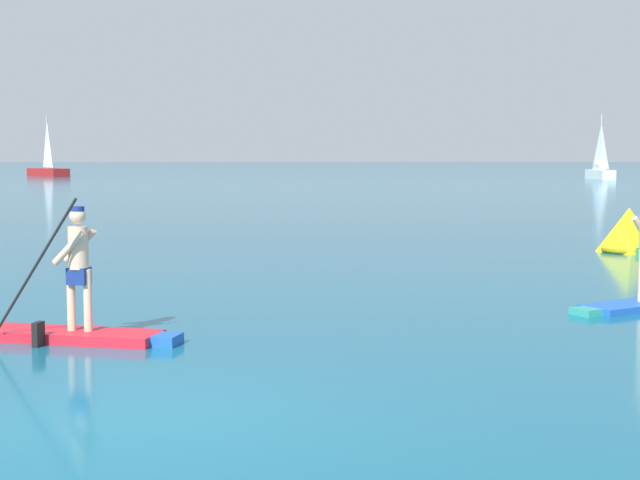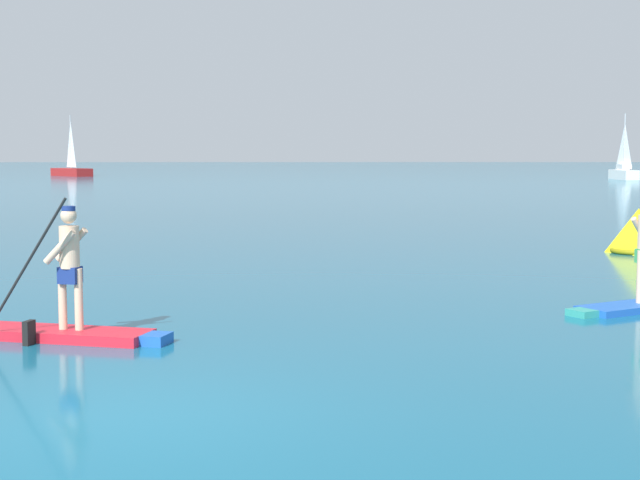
% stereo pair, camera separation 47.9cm
% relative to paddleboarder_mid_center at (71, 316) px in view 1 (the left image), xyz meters
% --- Properties ---
extents(ground, '(440.00, 440.00, 0.00)m').
position_rel_paddleboarder_mid_center_xyz_m(ground, '(1.37, -3.80, -0.33)').
color(ground, '#145B7A').
extents(paddleboarder_mid_center, '(3.03, 1.31, 1.91)m').
position_rel_paddleboarder_mid_center_xyz_m(paddleboarder_mid_center, '(0.00, 0.00, 0.00)').
color(paddleboarder_mid_center, red).
rests_on(paddleboarder_mid_center, ground).
extents(race_marker_buoy, '(1.35, 1.35, 1.10)m').
position_rel_paddleboarder_mid_center_xyz_m(race_marker_buoy, '(11.33, 10.72, 0.15)').
color(race_marker_buoy, yellow).
rests_on(race_marker_buoy, ground).
extents(sailboat_left_horizon, '(5.16, 5.77, 6.12)m').
position_rel_paddleboarder_mid_center_xyz_m(sailboat_left_horizon, '(-20.51, 85.37, 0.40)').
color(sailboat_left_horizon, '#A51E1E').
rests_on(sailboat_left_horizon, ground).
extents(sailboat_right_horizon, '(1.29, 4.65, 5.83)m').
position_rel_paddleboarder_mid_center_xyz_m(sailboat_right_horizon, '(31.54, 72.89, 0.49)').
color(sailboat_right_horizon, white).
rests_on(sailboat_right_horizon, ground).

